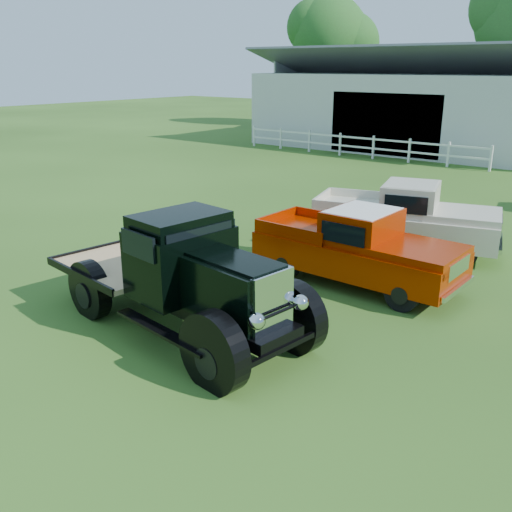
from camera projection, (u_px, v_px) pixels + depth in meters
The scene contains 7 objects.
ground at pixel (209, 321), 11.00m from camera, with size 120.00×120.00×0.00m, color #2B4C18.
shed_left at pixel (424, 99), 33.49m from camera, with size 18.80×10.20×5.60m, color #999999, non-canonical shape.
fence_rail at pixel (356, 146), 30.35m from camera, with size 14.20×0.16×1.20m, color white, non-canonical shape.
tree_a at pixel (329, 57), 44.41m from camera, with size 6.30×6.30×10.50m, color #2A4A1E, non-canonical shape.
vintage_flatbed at pixel (178, 272), 10.34m from camera, with size 5.65×2.24×2.24m, color black, non-canonical shape.
red_pickup at pixel (357, 246), 12.65m from camera, with size 4.77×1.83×1.74m, color #961F00, non-canonical shape.
white_pickup at pixel (405, 218), 14.91m from camera, with size 4.83×1.87×1.78m, color beige, non-canonical shape.
Camera 1 is at (6.98, -7.26, 4.70)m, focal length 40.00 mm.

